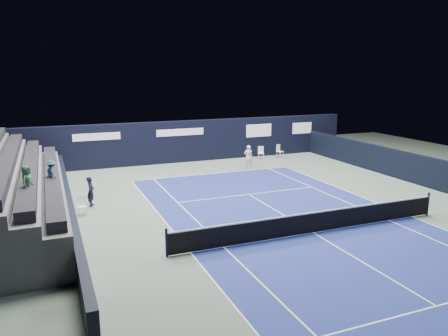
# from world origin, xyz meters

# --- Properties ---
(ground) EXTENTS (48.00, 48.00, 0.00)m
(ground) POSITION_xyz_m (0.00, 2.00, 0.00)
(ground) COLOR #546458
(ground) RESTS_ON ground
(court_surface) EXTENTS (10.97, 23.77, 0.01)m
(court_surface) POSITION_xyz_m (0.00, 0.00, 0.00)
(court_surface) COLOR navy
(court_surface) RESTS_ON ground
(enclosure_wall_right) EXTENTS (0.30, 22.00, 1.80)m
(enclosure_wall_right) POSITION_xyz_m (10.50, 6.00, 0.90)
(enclosure_wall_right) COLOR black
(enclosure_wall_right) RESTS_ON ground
(folding_chair_back_a) EXTENTS (0.55, 0.57, 0.99)m
(folding_chair_back_a) POSITION_xyz_m (5.23, 15.24, 0.66)
(folding_chair_back_a) COLOR white
(folding_chair_back_a) RESTS_ON ground
(folding_chair_back_b) EXTENTS (0.60, 0.59, 1.04)m
(folding_chair_back_b) POSITION_xyz_m (6.82, 15.16, 0.59)
(folding_chair_back_b) COLOR silver
(folding_chair_back_b) RESTS_ON ground
(line_judge_chair) EXTENTS (0.43, 0.42, 0.91)m
(line_judge_chair) POSITION_xyz_m (-8.91, 6.25, 0.52)
(line_judge_chair) COLOR silver
(line_judge_chair) RESTS_ON ground
(line_judge) EXTENTS (0.50, 0.63, 1.53)m
(line_judge) POSITION_xyz_m (-8.34, 7.54, 0.76)
(line_judge) COLOR black
(line_judge) RESTS_ON ground
(court_markings) EXTENTS (11.03, 23.83, 0.00)m
(court_markings) POSITION_xyz_m (0.00, 0.00, 0.01)
(court_markings) COLOR white
(court_markings) RESTS_ON court_surface
(tennis_net) EXTENTS (12.90, 0.10, 1.10)m
(tennis_net) POSITION_xyz_m (0.00, 0.00, 0.51)
(tennis_net) COLOR black
(tennis_net) RESTS_ON ground
(back_sponsor_wall) EXTENTS (26.00, 0.63, 3.10)m
(back_sponsor_wall) POSITION_xyz_m (0.01, 16.50, 1.55)
(back_sponsor_wall) COLOR black
(back_sponsor_wall) RESTS_ON ground
(side_barrier_left) EXTENTS (0.33, 22.00, 1.20)m
(side_barrier_left) POSITION_xyz_m (-9.50, 5.97, 0.60)
(side_barrier_left) COLOR black
(side_barrier_left) RESTS_ON ground
(tennis_player) EXTENTS (0.68, 0.88, 1.64)m
(tennis_player) POSITION_xyz_m (2.87, 12.56, 0.82)
(tennis_player) COLOR white
(tennis_player) RESTS_ON ground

